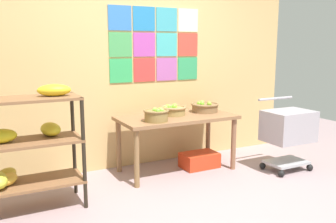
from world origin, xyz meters
The scene contains 9 objects.
ground centered at (0.00, 0.00, 0.00)m, with size 9.22×9.22×0.00m, color gray.
back_wall_with_art centered at (0.00, 1.64, 1.32)m, with size 4.61×0.07×2.64m.
banana_shelf_unit centered at (-1.47, 0.84, 0.66)m, with size 1.08×0.52×1.20m.
display_table centered at (0.35, 1.17, 0.59)m, with size 1.40×0.68×0.68m.
fruit_basket_back_left centered at (0.00, 1.00, 0.75)m, with size 0.28×0.28×0.16m.
fruit_basket_centre centered at (0.34, 1.24, 0.74)m, with size 0.31×0.31×0.14m.
fruit_basket_left centered at (0.80, 1.25, 0.74)m, with size 0.35×0.35×0.14m.
produce_crate_under_table centered at (0.66, 1.14, 0.09)m, with size 0.45×0.30×0.18m, color red.
shopping_cart centered at (1.55, 0.56, 0.52)m, with size 0.57×0.46×0.87m.
Camera 1 is at (-1.71, -2.59, 1.51)m, focal length 39.10 mm.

